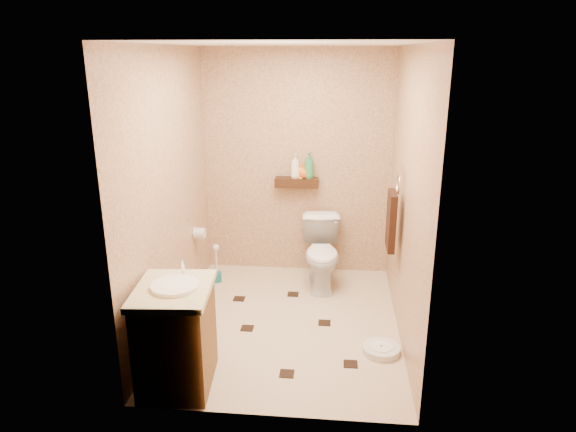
# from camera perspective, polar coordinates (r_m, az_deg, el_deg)

# --- Properties ---
(ground) EXTENTS (2.50, 2.50, 0.00)m
(ground) POSITION_cam_1_polar(r_m,az_deg,el_deg) (4.74, -0.23, -11.78)
(ground) COLOR beige
(ground) RESTS_ON ground
(wall_back) EXTENTS (2.00, 0.04, 2.40)m
(wall_back) POSITION_cam_1_polar(r_m,az_deg,el_deg) (5.49, 1.05, 5.78)
(wall_back) COLOR tan
(wall_back) RESTS_ON ground
(wall_front) EXTENTS (2.00, 0.04, 2.40)m
(wall_front) POSITION_cam_1_polar(r_m,az_deg,el_deg) (3.10, -2.55, -3.77)
(wall_front) COLOR tan
(wall_front) RESTS_ON ground
(wall_left) EXTENTS (0.04, 2.50, 2.40)m
(wall_left) POSITION_cam_1_polar(r_m,az_deg,el_deg) (4.49, -13.07, 2.59)
(wall_left) COLOR tan
(wall_left) RESTS_ON ground
(wall_right) EXTENTS (0.04, 2.50, 2.40)m
(wall_right) POSITION_cam_1_polar(r_m,az_deg,el_deg) (4.30, 13.13, 1.94)
(wall_right) COLOR tan
(wall_right) RESTS_ON ground
(ceiling) EXTENTS (2.00, 2.50, 0.02)m
(ceiling) POSITION_cam_1_polar(r_m,az_deg,el_deg) (4.13, -0.27, 18.60)
(ceiling) COLOR white
(ceiling) RESTS_ON wall_back
(wall_shelf) EXTENTS (0.46, 0.14, 0.10)m
(wall_shelf) POSITION_cam_1_polar(r_m,az_deg,el_deg) (5.46, 0.98, 3.75)
(wall_shelf) COLOR #351E0E
(wall_shelf) RESTS_ON wall_back
(floor_accents) EXTENTS (1.19, 1.46, 0.01)m
(floor_accents) POSITION_cam_1_polar(r_m,az_deg,el_deg) (4.67, 0.03, -12.24)
(floor_accents) COLOR black
(floor_accents) RESTS_ON ground
(toilet) EXTENTS (0.46, 0.73, 0.71)m
(toilet) POSITION_cam_1_polar(r_m,az_deg,el_deg) (5.32, 3.81, -4.19)
(toilet) COLOR white
(toilet) RESTS_ON ground
(vanity) EXTENTS (0.57, 0.67, 0.90)m
(vanity) POSITION_cam_1_polar(r_m,az_deg,el_deg) (3.87, -12.33, -12.78)
(vanity) COLOR brown
(vanity) RESTS_ON ground
(bathroom_scale) EXTENTS (0.35, 0.35, 0.06)m
(bathroom_scale) POSITION_cam_1_polar(r_m,az_deg,el_deg) (4.38, 10.30, -14.38)
(bathroom_scale) COLOR silver
(bathroom_scale) RESTS_ON ground
(toilet_brush) EXTENTS (0.10, 0.10, 0.42)m
(toilet_brush) POSITION_cam_1_polar(r_m,az_deg,el_deg) (5.52, -7.93, -5.80)
(toilet_brush) COLOR #1A6967
(toilet_brush) RESTS_ON ground
(towel_ring) EXTENTS (0.12, 0.30, 0.76)m
(towel_ring) POSITION_cam_1_polar(r_m,az_deg,el_deg) (4.60, 11.46, -0.24)
(towel_ring) COLOR silver
(towel_ring) RESTS_ON wall_right
(toilet_paper) EXTENTS (0.12, 0.11, 0.12)m
(toilet_paper) POSITION_cam_1_polar(r_m,az_deg,el_deg) (5.24, -9.81, -1.89)
(toilet_paper) COLOR silver
(toilet_paper) RESTS_ON wall_left
(bottle_a) EXTENTS (0.11, 0.11, 0.25)m
(bottle_a) POSITION_cam_1_polar(r_m,az_deg,el_deg) (5.42, 0.80, 5.57)
(bottle_a) COLOR white
(bottle_a) RESTS_ON wall_shelf
(bottle_b) EXTENTS (0.08, 0.08, 0.15)m
(bottle_b) POSITION_cam_1_polar(r_m,az_deg,el_deg) (5.42, 1.40, 5.01)
(bottle_b) COLOR gold
(bottle_b) RESTS_ON wall_shelf
(bottle_c) EXTENTS (0.17, 0.17, 0.15)m
(bottle_c) POSITION_cam_1_polar(r_m,az_deg,el_deg) (5.42, 1.74, 5.03)
(bottle_c) COLOR #E64E1B
(bottle_c) RESTS_ON wall_shelf
(bottle_d) EXTENTS (0.14, 0.14, 0.27)m
(bottle_d) POSITION_cam_1_polar(r_m,az_deg,el_deg) (5.41, 2.33, 5.64)
(bottle_d) COLOR #2B824A
(bottle_d) RESTS_ON wall_shelf
(bottle_e) EXTENTS (0.09, 0.09, 0.14)m
(bottle_e) POSITION_cam_1_polar(r_m,az_deg,el_deg) (5.42, 2.35, 4.97)
(bottle_e) COLOR gold
(bottle_e) RESTS_ON wall_shelf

